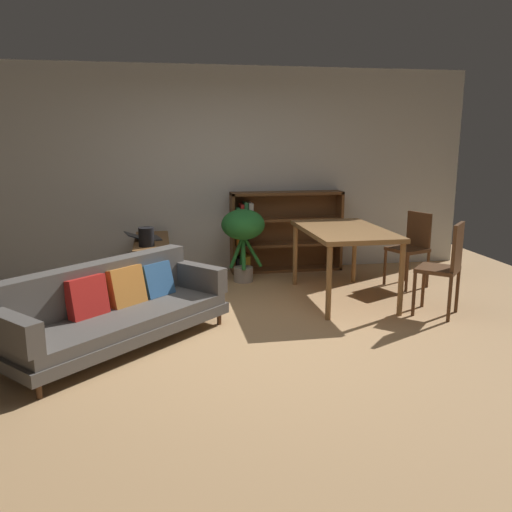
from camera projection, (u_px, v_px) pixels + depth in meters
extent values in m
plane|color=tan|center=(259.00, 340.00, 4.80)|extent=(8.16, 8.16, 0.00)
cube|color=silver|center=(222.00, 171.00, 7.10)|extent=(6.80, 0.10, 2.70)
cylinder|color=#56351E|center=(219.00, 319.00, 5.20)|extent=(0.04, 0.04, 0.11)
cylinder|color=#56351E|center=(39.00, 391.00, 3.72)|extent=(0.04, 0.04, 0.11)
cylinder|color=#56351E|center=(174.00, 307.00, 5.57)|extent=(0.04, 0.04, 0.11)
cube|color=#56514C|center=(119.00, 329.00, 4.62)|extent=(2.03, 1.94, 0.10)
cube|color=#56514C|center=(119.00, 318.00, 4.60)|extent=(1.95, 1.87, 0.10)
cube|color=#56514C|center=(97.00, 285.00, 4.71)|extent=(1.59, 1.47, 0.40)
cube|color=#56514C|center=(196.00, 276.00, 5.31)|extent=(0.58, 0.62, 0.24)
cube|color=#56514C|center=(9.00, 330.00, 3.81)|extent=(0.58, 0.62, 0.24)
cube|color=red|center=(87.00, 298.00, 4.48)|extent=(0.36, 0.35, 0.36)
cube|color=orange|center=(126.00, 287.00, 4.80)|extent=(0.38, 0.37, 0.37)
cube|color=#336093|center=(157.00, 280.00, 5.08)|extent=(0.36, 0.35, 0.34)
cube|color=brown|center=(153.00, 254.00, 6.99)|extent=(0.41, 0.04, 0.59)
cube|color=brown|center=(152.00, 277.00, 5.83)|extent=(0.41, 0.04, 0.59)
cube|color=brown|center=(153.00, 264.00, 6.41)|extent=(0.41, 1.21, 0.04)
cube|color=brown|center=(152.00, 242.00, 6.35)|extent=(0.41, 1.25, 0.04)
cube|color=brown|center=(154.00, 286.00, 6.47)|extent=(0.41, 1.21, 0.04)
cube|color=#333338|center=(151.00, 238.00, 6.42)|extent=(0.28, 0.37, 0.02)
cube|color=black|center=(134.00, 236.00, 6.34)|extent=(0.26, 0.35, 0.08)
cylinder|color=black|center=(146.00, 237.00, 5.96)|extent=(0.17, 0.17, 0.21)
cylinder|color=slate|center=(146.00, 233.00, 5.96)|extent=(0.10, 0.10, 0.01)
cylinder|color=#9E9389|center=(243.00, 274.00, 6.76)|extent=(0.25, 0.25, 0.18)
cylinder|color=#287A33|center=(252.00, 251.00, 6.72)|extent=(0.27, 0.06, 0.43)
cylinder|color=#287A33|center=(242.00, 252.00, 6.78)|extent=(0.04, 0.19, 0.38)
cylinder|color=#287A33|center=(237.00, 252.00, 6.69)|extent=(0.20, 0.05, 0.42)
cylinder|color=#287A33|center=(244.00, 256.00, 6.63)|extent=(0.07, 0.20, 0.36)
ellipsoid|color=#287A33|center=(243.00, 224.00, 6.62)|extent=(0.54, 0.54, 0.38)
cylinder|color=olive|center=(295.00, 255.00, 6.55)|extent=(0.06, 0.06, 0.76)
cylinder|color=olive|center=(329.00, 283.00, 5.27)|extent=(0.06, 0.06, 0.76)
cylinder|color=olive|center=(354.00, 252.00, 6.69)|extent=(0.06, 0.06, 0.76)
cylinder|color=olive|center=(401.00, 280.00, 5.40)|extent=(0.06, 0.06, 0.76)
cube|color=olive|center=(344.00, 231.00, 5.89)|extent=(0.87, 1.44, 0.05)
cylinder|color=#56351E|center=(414.00, 294.00, 5.42)|extent=(0.04, 0.04, 0.46)
cylinder|color=#56351E|center=(423.00, 286.00, 5.71)|extent=(0.04, 0.04, 0.46)
cylinder|color=#56351E|center=(450.00, 300.00, 5.24)|extent=(0.04, 0.04, 0.46)
cylinder|color=#56351E|center=(457.00, 291.00, 5.53)|extent=(0.04, 0.04, 0.46)
cube|color=#56351E|center=(438.00, 269.00, 5.42)|extent=(0.55, 0.55, 0.04)
cube|color=#56351E|center=(458.00, 247.00, 5.28)|extent=(0.26, 0.28, 0.47)
cylinder|color=#56351E|center=(407.00, 274.00, 6.28)|extent=(0.04, 0.04, 0.44)
cylinder|color=#56351E|center=(385.00, 267.00, 6.58)|extent=(0.04, 0.04, 0.44)
cylinder|color=#56351E|center=(428.00, 270.00, 6.46)|extent=(0.04, 0.04, 0.44)
cylinder|color=#56351E|center=(405.00, 264.00, 6.76)|extent=(0.04, 0.04, 0.44)
cube|color=#56351E|center=(407.00, 249.00, 6.47)|extent=(0.51, 0.51, 0.04)
cube|color=#56351E|center=(419.00, 229.00, 6.51)|extent=(0.16, 0.35, 0.42)
cube|color=brown|center=(232.00, 233.00, 7.10)|extent=(0.04, 0.28, 1.08)
cube|color=brown|center=(339.00, 230.00, 7.36)|extent=(0.04, 0.28, 1.08)
cube|color=brown|center=(287.00, 193.00, 7.11)|extent=(1.52, 0.28, 0.04)
cube|color=brown|center=(286.00, 269.00, 7.34)|extent=(1.52, 0.28, 0.04)
cube|color=brown|center=(284.00, 230.00, 7.35)|extent=(1.48, 0.04, 1.08)
cube|color=brown|center=(286.00, 244.00, 7.26)|extent=(1.48, 0.27, 0.04)
cube|color=brown|center=(287.00, 219.00, 7.19)|extent=(1.48, 0.27, 0.04)
cube|color=black|center=(238.00, 264.00, 7.18)|extent=(0.05, 0.19, 0.18)
cube|color=#337F47|center=(242.00, 264.00, 7.19)|extent=(0.06, 0.20, 0.17)
cube|color=gold|center=(247.00, 262.00, 7.21)|extent=(0.06, 0.24, 0.20)
cube|color=orange|center=(237.00, 239.00, 7.10)|extent=(0.04, 0.17, 0.15)
cube|color=#2D5199|center=(241.00, 237.00, 7.10)|extent=(0.06, 0.18, 0.21)
cube|color=black|center=(246.00, 236.00, 7.11)|extent=(0.05, 0.17, 0.24)
cube|color=#337F47|center=(237.00, 213.00, 7.02)|extent=(0.05, 0.18, 0.16)
cube|color=red|center=(242.00, 212.00, 7.04)|extent=(0.05, 0.20, 0.20)
cube|color=#337F47|center=(245.00, 211.00, 7.04)|extent=(0.05, 0.18, 0.23)
cube|color=silver|center=(250.00, 211.00, 7.06)|extent=(0.06, 0.21, 0.22)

